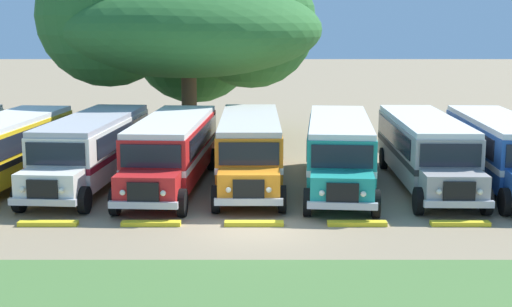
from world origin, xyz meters
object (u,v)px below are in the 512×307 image
parked_bus_slot_7 (503,148)px  broad_shade_tree (188,28)px  parked_bus_slot_1 (6,148)px  parked_bus_slot_6 (427,148)px  parked_bus_slot_2 (94,147)px  parked_bus_slot_3 (174,148)px  parked_bus_slot_4 (251,146)px  parked_bus_slot_5 (341,149)px

parked_bus_slot_7 → broad_shade_tree: 19.22m
parked_bus_slot_1 → parked_bus_slot_6: same height
parked_bus_slot_2 → parked_bus_slot_6: same height
parked_bus_slot_3 → parked_bus_slot_6: 10.59m
parked_bus_slot_4 → broad_shade_tree: broad_shade_tree is taller
parked_bus_slot_7 → broad_shade_tree: broad_shade_tree is taller
parked_bus_slot_4 → parked_bus_slot_5: bearing=81.3°
parked_bus_slot_3 → broad_shade_tree: broad_shade_tree is taller
parked_bus_slot_4 → parked_bus_slot_5: same height
parked_bus_slot_1 → parked_bus_slot_2: bearing=101.8°
parked_bus_slot_3 → parked_bus_slot_5: bearing=92.7°
parked_bus_slot_2 → parked_bus_slot_3: (3.42, -0.40, 0.00)m
parked_bus_slot_3 → broad_shade_tree: size_ratio=0.70×
parked_bus_slot_1 → parked_bus_slot_6: (17.62, 0.15, 0.00)m
parked_bus_slot_1 → parked_bus_slot_4: size_ratio=1.01×
parked_bus_slot_2 → broad_shade_tree: 12.94m
parked_bus_slot_1 → parked_bus_slot_4: bearing=97.9°
parked_bus_slot_2 → broad_shade_tree: bearing=170.6°
parked_bus_slot_3 → parked_bus_slot_7: 13.72m
parked_bus_slot_1 → parked_bus_slot_2: (3.61, 0.41, 0.00)m
parked_bus_slot_5 → parked_bus_slot_1: bearing=-85.2°
parked_bus_slot_3 → broad_shade_tree: 12.97m
parked_bus_slot_4 → parked_bus_slot_7: same height
parked_bus_slot_4 → parked_bus_slot_5: size_ratio=0.99×
parked_bus_slot_3 → parked_bus_slot_5: 6.96m
parked_bus_slot_2 → parked_bus_slot_4: same height
parked_bus_slot_5 → parked_bus_slot_7: size_ratio=1.01×
parked_bus_slot_5 → parked_bus_slot_7: bearing=96.0°
parked_bus_slot_6 → broad_shade_tree: bearing=-135.8°
parked_bus_slot_2 → broad_shade_tree: broad_shade_tree is taller
parked_bus_slot_2 → parked_bus_slot_5: (10.38, -0.50, 0.00)m
parked_bus_slot_1 → parked_bus_slot_3: size_ratio=1.00×
parked_bus_slot_5 → broad_shade_tree: (-7.41, 12.13, 4.84)m
parked_bus_slot_6 → parked_bus_slot_7: 3.14m
parked_bus_slot_5 → broad_shade_tree: bearing=-143.3°
parked_bus_slot_6 → parked_bus_slot_3: bearing=-87.9°
broad_shade_tree → parked_bus_slot_6: bearing=-47.1°
parked_bus_slot_1 → parked_bus_slot_2: size_ratio=1.00×
parked_bus_slot_1 → parked_bus_slot_3: same height
parked_bus_slot_4 → parked_bus_slot_6: bearing=87.5°
parked_bus_slot_4 → broad_shade_tree: (-3.68, 11.57, 4.84)m
parked_bus_slot_6 → broad_shade_tree: broad_shade_tree is taller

